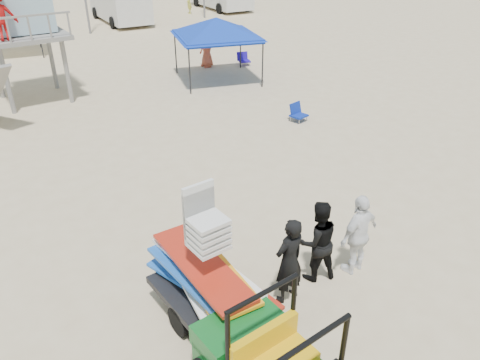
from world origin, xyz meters
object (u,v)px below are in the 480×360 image
man_left (289,261)px  lifeguard_tower (14,8)px  surf_trailer (208,275)px  canopy_blue (216,21)px

man_left → lifeguard_tower: size_ratio=0.38×
surf_trailer → canopy_blue: size_ratio=0.69×
surf_trailer → canopy_blue: (6.92, 13.04, 1.62)m
lifeguard_tower → man_left: bearing=-80.9°
man_left → lifeguard_tower: 15.11m
canopy_blue → surf_trailer: bearing=-118.0°
lifeguard_tower → canopy_blue: 7.94m
surf_trailer → canopy_blue: 14.86m
surf_trailer → man_left: (1.52, -0.30, -0.10)m
lifeguard_tower → canopy_blue: size_ratio=1.19×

